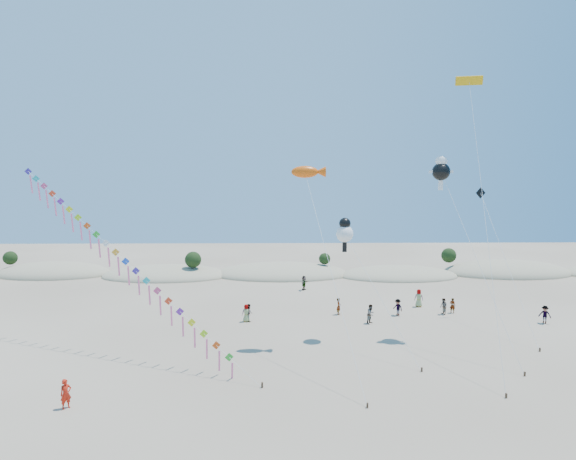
{
  "coord_description": "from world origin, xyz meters",
  "views": [
    {
      "loc": [
        -0.41,
        -20.99,
        13.01
      ],
      "look_at": [
        0.27,
        14.0,
        9.47
      ],
      "focal_mm": 30.0,
      "sensor_mm": 36.0,
      "label": 1
    }
  ],
  "objects_px": {
    "fish_kite": "(309,172)",
    "flyer_foreground": "(66,394)",
    "kite_train": "(117,255)",
    "parafoil_kite": "(470,86)"
  },
  "relations": [
    {
      "from": "fish_kite",
      "to": "flyer_foreground",
      "type": "distance_m",
      "value": 22.34
    },
    {
      "from": "kite_train",
      "to": "parafoil_kite",
      "type": "bearing_deg",
      "value": 8.06
    },
    {
      "from": "parafoil_kite",
      "to": "flyer_foreground",
      "type": "bearing_deg",
      "value": -154.47
    },
    {
      "from": "kite_train",
      "to": "parafoil_kite",
      "type": "relative_size",
      "value": 0.97
    },
    {
      "from": "flyer_foreground",
      "to": "parafoil_kite",
      "type": "bearing_deg",
      "value": -18.72
    },
    {
      "from": "fish_kite",
      "to": "kite_train",
      "type": "bearing_deg",
      "value": -173.83
    },
    {
      "from": "parafoil_kite",
      "to": "flyer_foreground",
      "type": "distance_m",
      "value": 36.84
    },
    {
      "from": "flyer_foreground",
      "to": "kite_train",
      "type": "bearing_deg",
      "value": 45.51
    },
    {
      "from": "fish_kite",
      "to": "parafoil_kite",
      "type": "relative_size",
      "value": 0.66
    },
    {
      "from": "flyer_foreground",
      "to": "fish_kite",
      "type": "bearing_deg",
      "value": -7.33
    }
  ]
}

